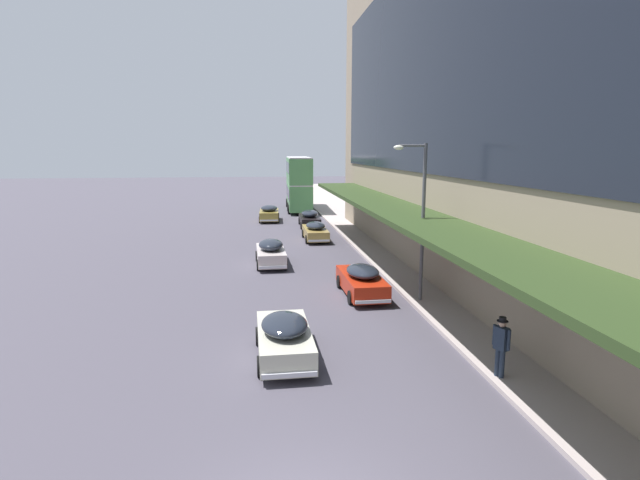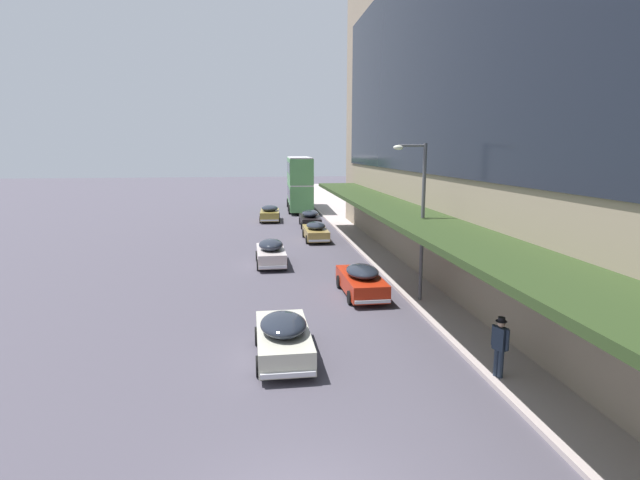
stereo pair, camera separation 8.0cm
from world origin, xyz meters
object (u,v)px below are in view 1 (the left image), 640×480
at_px(transit_bus_kerbside_front, 299,182).
at_px(sedan_oncoming_rear, 310,218).
at_px(sedan_trailing_near, 362,280).
at_px(sedan_trailing_mid, 271,252).
at_px(pedestrian_at_kerb, 501,344).
at_px(sedan_second_near, 315,231).
at_px(street_lamp, 420,211).
at_px(sedan_oncoming_front, 269,213).
at_px(sedan_lead_mid, 284,337).

height_order(transit_bus_kerbside_front, sedan_oncoming_rear, transit_bus_kerbside_front).
xyz_separation_m(transit_bus_kerbside_front, sedan_trailing_near, (-0.01, -34.10, -2.50)).
xyz_separation_m(sedan_trailing_mid, pedestrian_at_kerb, (6.28, -16.16, 0.40)).
distance_m(transit_bus_kerbside_front, sedan_trailing_near, 34.19).
xyz_separation_m(sedan_second_near, sedan_trailing_near, (0.42, -14.80, 0.02)).
relative_size(transit_bus_kerbside_front, pedestrian_at_kerb, 5.77).
bearing_deg(street_lamp, sedan_second_near, 99.28).
bearing_deg(sedan_second_near, pedestrian_at_kerb, -83.77).
distance_m(sedan_oncoming_front, sedan_trailing_mid, 18.84).
xyz_separation_m(transit_bus_kerbside_front, street_lamp, (2.22, -35.56, 0.96)).
relative_size(transit_bus_kerbside_front, sedan_oncoming_rear, 2.16).
bearing_deg(sedan_second_near, sedan_trailing_near, -88.36).
bearing_deg(sedan_trailing_near, sedan_second_near, 91.64).
height_order(sedan_lead_mid, sedan_oncoming_front, sedan_oncoming_front).
distance_m(sedan_lead_mid, street_lamp, 8.96).
bearing_deg(sedan_lead_mid, transit_bus_kerbside_front, 84.30).
height_order(sedan_oncoming_front, street_lamp, street_lamp).
distance_m(sedan_oncoming_rear, sedan_oncoming_front, 5.28).
relative_size(sedan_second_near, sedan_trailing_mid, 1.06).
xyz_separation_m(transit_bus_kerbside_front, pedestrian_at_kerb, (2.20, -43.40, -2.06)).
xyz_separation_m(sedan_lead_mid, street_lamp, (6.31, 5.35, 3.45)).
bearing_deg(sedan_trailing_mid, sedan_trailing_near, -59.30).
bearing_deg(pedestrian_at_kerb, street_lamp, 89.83).
height_order(sedan_lead_mid, sedan_trailing_near, sedan_lead_mid).
relative_size(sedan_second_near, pedestrian_at_kerb, 2.48).
bearing_deg(sedan_lead_mid, sedan_oncoming_front, 89.18).
relative_size(sedan_oncoming_rear, sedan_lead_mid, 1.14).
xyz_separation_m(pedestrian_at_kerb, street_lamp, (0.02, 7.85, 3.02)).
height_order(transit_bus_kerbside_front, pedestrian_at_kerb, transit_bus_kerbside_front).
bearing_deg(sedan_oncoming_rear, sedan_trailing_mid, -104.92).
bearing_deg(sedan_oncoming_front, sedan_second_near, -73.69).
height_order(sedan_second_near, sedan_oncoming_rear, sedan_oncoming_rear).
height_order(transit_bus_kerbside_front, sedan_lead_mid, transit_bus_kerbside_front).
bearing_deg(sedan_oncoming_front, sedan_lead_mid, -90.82).
xyz_separation_m(sedan_lead_mid, pedestrian_at_kerb, (6.28, -2.50, 0.43)).
bearing_deg(sedan_second_near, sedan_oncoming_rear, 87.38).
distance_m(sedan_oncoming_rear, sedan_trailing_near, 21.74).
height_order(sedan_oncoming_rear, sedan_trailing_near, sedan_oncoming_rear).
distance_m(sedan_oncoming_front, street_lamp, 27.98).
height_order(sedan_oncoming_rear, sedan_trailing_mid, sedan_trailing_mid).
distance_m(sedan_oncoming_front, pedestrian_at_kerb, 35.47).
xyz_separation_m(sedan_oncoming_rear, sedan_oncoming_front, (-3.50, 3.95, 0.03)).
xyz_separation_m(sedan_second_near, sedan_trailing_mid, (-3.65, -7.94, 0.06)).
bearing_deg(transit_bus_kerbside_front, sedan_trailing_mid, -98.52).
height_order(sedan_oncoming_rear, sedan_oncoming_front, sedan_oncoming_front).
distance_m(sedan_second_near, sedan_trailing_near, 14.80).
relative_size(sedan_oncoming_front, sedan_trailing_mid, 1.04).
bearing_deg(pedestrian_at_kerb, transit_bus_kerbside_front, 92.90).
bearing_deg(transit_bus_kerbside_front, sedan_oncoming_front, -113.29).
bearing_deg(street_lamp, pedestrian_at_kerb, -90.17).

